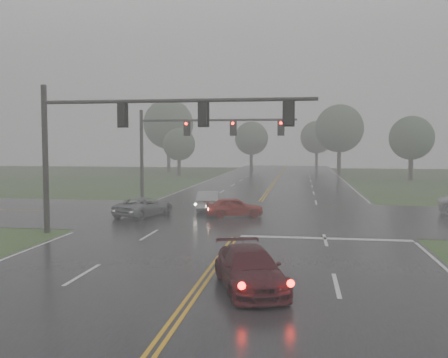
% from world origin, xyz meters
% --- Properties ---
extents(ground, '(180.00, 180.00, 0.00)m').
position_xyz_m(ground, '(0.00, 0.00, 0.00)').
color(ground, '#2E4E21').
rests_on(ground, ground).
extents(main_road, '(18.00, 160.00, 0.02)m').
position_xyz_m(main_road, '(0.00, 20.00, 0.00)').
color(main_road, black).
rests_on(main_road, ground).
extents(cross_street, '(120.00, 14.00, 0.02)m').
position_xyz_m(cross_street, '(0.00, 22.00, 0.00)').
color(cross_street, black).
rests_on(cross_street, ground).
extents(stop_bar, '(8.50, 0.50, 0.01)m').
position_xyz_m(stop_bar, '(4.50, 14.40, 0.00)').
color(stop_bar, silver).
rests_on(stop_bar, ground).
extents(sedan_maroon, '(3.19, 4.90, 1.32)m').
position_xyz_m(sedan_maroon, '(1.67, 5.16, 0.00)').
color(sedan_maroon, '#3B0A11').
rests_on(sedan_maroon, ground).
extents(sedan_red, '(4.02, 2.49, 1.28)m').
position_xyz_m(sedan_red, '(-0.98, 21.16, 0.00)').
color(sedan_red, maroon).
rests_on(sedan_red, ground).
extents(sedan_silver, '(2.06, 4.45, 1.41)m').
position_xyz_m(sedan_silver, '(-3.21, 23.86, 0.00)').
color(sedan_silver, '#96979D').
rests_on(sedan_silver, ground).
extents(car_grey, '(3.48, 4.99, 1.27)m').
position_xyz_m(car_grey, '(-6.87, 20.50, 0.00)').
color(car_grey, slate).
rests_on(car_grey, ground).
extents(signal_gantry_near, '(14.43, 0.34, 7.87)m').
position_xyz_m(signal_gantry_near, '(-5.75, 14.02, 5.53)').
color(signal_gantry_near, black).
rests_on(signal_gantry_near, ground).
extents(signal_gantry_far, '(13.27, 0.39, 7.64)m').
position_xyz_m(signal_gantry_far, '(-6.13, 30.24, 5.36)').
color(signal_gantry_far, black).
rests_on(signal_gantry_far, ground).
extents(tree_nw_a, '(4.86, 4.86, 7.14)m').
position_xyz_m(tree_nw_a, '(-14.84, 62.03, 4.68)').
color(tree_nw_a, '#352822').
rests_on(tree_nw_a, ground).
extents(tree_ne_a, '(7.40, 7.40, 10.87)m').
position_xyz_m(tree_ne_a, '(9.04, 68.10, 7.15)').
color(tree_ne_a, '#352822').
rests_on(tree_ne_a, ground).
extents(tree_n_mid, '(6.01, 6.01, 8.83)m').
position_xyz_m(tree_n_mid, '(-5.63, 78.60, 5.80)').
color(tree_n_mid, '#352822').
rests_on(tree_n_mid, ground).
extents(tree_e_near, '(5.75, 5.75, 8.45)m').
position_xyz_m(tree_e_near, '(17.49, 57.57, 5.55)').
color(tree_e_near, '#352822').
rests_on(tree_e_near, ground).
extents(tree_nw_b, '(8.41, 8.41, 12.36)m').
position_xyz_m(tree_nw_b, '(-19.04, 71.57, 8.13)').
color(tree_nw_b, '#352822').
rests_on(tree_nw_b, ground).
extents(tree_n_far, '(6.30, 6.30, 9.25)m').
position_xyz_m(tree_n_far, '(6.17, 86.95, 6.08)').
color(tree_n_far, '#352822').
rests_on(tree_n_far, ground).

